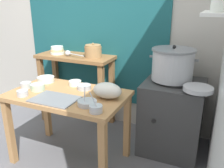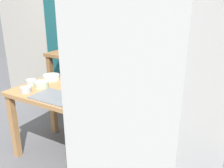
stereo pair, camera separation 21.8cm
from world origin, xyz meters
The scene contains 20 objects.
ground_plane centered at (0.00, 0.00, 0.00)m, with size 9.00×9.00×0.00m, color slate.
wall_back centered at (0.08, 1.10, 1.30)m, with size 4.40×0.12×2.60m.
prep_table centered at (0.06, 0.10, 0.61)m, with size 1.10×0.66×0.72m.
back_shelf_table centered at (-0.30, 0.83, 0.68)m, with size 0.96×0.40×0.90m.
stove_block centered at (0.95, 0.70, 0.38)m, with size 0.60×0.61×0.78m.
steamer_pot centered at (0.91, 0.72, 0.94)m, with size 0.48×0.43×0.35m.
clay_pot centered at (-0.05, 0.83, 0.97)m, with size 0.20×0.20×0.17m.
bowl_stack_enamel centered at (-0.55, 0.81, 0.95)m, with size 0.17×0.17×0.10m.
ladle centered at (-0.35, 0.76, 0.94)m, with size 0.30×0.11×0.07m.
serving_tray centered at (0.05, -0.07, 0.72)m, with size 0.40×0.28×0.01m, color slate.
plastic_bag centered at (0.45, 0.15, 0.79)m, with size 0.26×0.18×0.14m, color silver.
wide_pan centered at (1.18, 0.49, 0.80)m, with size 0.26×0.26×0.04m, color #B7BABF.
prep_bowl_0 centered at (-0.33, 0.29, 0.75)m, with size 0.18×0.18×0.06m.
prep_bowl_1 centered at (0.36, -0.06, 0.74)m, with size 0.16×0.16×0.15m.
prep_bowl_2 centered at (-0.25, 0.05, 0.75)m, with size 0.14×0.14×0.06m.
prep_bowl_3 centered at (0.01, 0.32, 0.75)m, with size 0.13×0.13×0.05m.
prep_bowl_4 centered at (0.15, 0.26, 0.74)m, with size 0.14×0.14×0.04m.
prep_bowl_5 centered at (-0.27, -0.12, 0.75)m, with size 0.10×0.10×0.05m.
prep_bowl_6 centered at (0.49, -0.15, 0.75)m, with size 0.10×0.10×0.17m.
prep_bowl_7 centered at (-0.39, 0.06, 0.75)m, with size 0.11×0.11×0.06m.
Camera 2 is at (1.48, -1.54, 1.55)m, focal length 38.47 mm.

